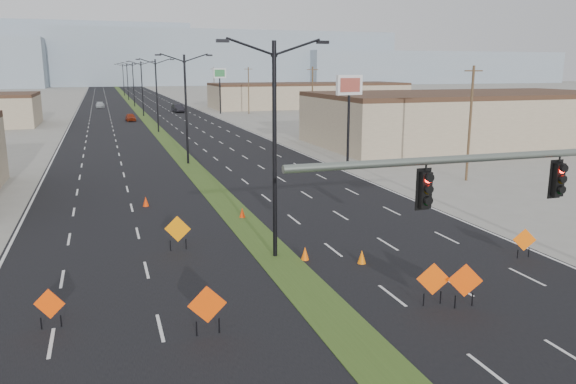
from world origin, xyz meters
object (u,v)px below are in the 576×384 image
object	(u,v)px
streetlight_2	(157,93)
car_far	(100,105)
construction_sign_5	(524,241)
cone_3	(146,201)
construction_sign_0	(49,305)
cone_1	(362,257)
car_left	(131,117)
cone_2	(242,213)
streetlight_6	(123,79)
cone_0	(305,253)
car_mid	(178,108)
pole_sign_east_far	(220,77)
construction_sign_2	(178,230)
streetlight_5	(128,80)
construction_sign_3	(465,282)
streetlight_4	(133,83)
pole_sign_east_near	(349,93)
streetlight_0	(275,144)
streetlight_3	(142,87)
construction_sign_1	(207,306)
construction_sign_4	(433,280)
streetlight_1	(186,106)

from	to	relation	value
streetlight_2	car_far	distance (m)	55.24
construction_sign_5	cone_3	distance (m)	22.79
construction_sign_0	cone_1	xyz separation A→B (m)	(13.06, 2.59, -0.52)
car_left	cone_2	world-z (taller)	car_left
streetlight_6	cone_3	world-z (taller)	streetlight_6
cone_0	streetlight_2	bearing A→B (deg)	91.19
car_mid	pole_sign_east_far	world-z (taller)	pole_sign_east_far
car_mid	construction_sign_2	world-z (taller)	construction_sign_2
streetlight_5	car_left	bearing A→B (deg)	-92.47
construction_sign_3	cone_2	size ratio (longest dim) A/B	2.76
streetlight_4	pole_sign_east_near	bearing A→B (deg)	-81.09
streetlight_0	cone_1	size ratio (longest dim) A/B	15.25
streetlight_6	construction_sign_3	bearing A→B (deg)	-88.36
car_left	construction_sign_3	distance (m)	82.76
streetlight_3	construction_sign_1	bearing A→B (deg)	-92.83
car_left	cone_2	xyz separation A→B (m)	(3.02, -67.21, -0.34)
streetlight_3	car_left	world-z (taller)	streetlight_3
streetlight_2	streetlight_4	size ratio (longest dim) A/B	1.00
car_far	construction_sign_4	size ratio (longest dim) A/B	2.64
cone_1	streetlight_6	bearing A→B (deg)	91.17
streetlight_2	construction_sign_1	size ratio (longest dim) A/B	5.71
construction_sign_2	cone_1	distance (m)	9.07
construction_sign_0	cone_0	xyz separation A→B (m)	(10.76, 3.89, -0.52)
streetlight_1	car_mid	size ratio (longest dim) A/B	2.06
car_left	cone_3	size ratio (longest dim) A/B	5.76
streetlight_4	cone_2	distance (m)	104.75
streetlight_3	pole_sign_east_near	distance (m)	62.85
streetlight_2	cone_0	distance (m)	57.15
construction_sign_1	cone_2	world-z (taller)	construction_sign_1
streetlight_6	car_left	bearing A→B (deg)	-91.73
streetlight_4	pole_sign_east_far	bearing A→B (deg)	-60.95
streetlight_0	cone_1	bearing A→B (deg)	-32.34
construction_sign_2	cone_3	size ratio (longest dim) A/B	2.60
car_left	streetlight_0	bearing A→B (deg)	-90.24
streetlight_3	streetlight_4	distance (m)	28.00
car_far	construction_sign_1	size ratio (longest dim) A/B	2.54
car_far	pole_sign_east_far	world-z (taller)	pole_sign_east_far
streetlight_4	cone_3	distance (m)	100.12
streetlight_1	streetlight_3	distance (m)	56.00
streetlight_2	construction_sign_3	distance (m)	64.15
car_left	car_mid	world-z (taller)	car_mid
car_left	cone_3	bearing A→B (deg)	-94.48
streetlight_6	construction_sign_4	distance (m)	175.34
streetlight_6	construction_sign_3	size ratio (longest dim) A/B	5.78
streetlight_0	car_far	size ratio (longest dim) A/B	2.25
car_far	cone_1	distance (m)	113.26
car_mid	car_far	distance (m)	24.11
streetlight_2	pole_sign_east_near	size ratio (longest dim) A/B	1.22
streetlight_0	construction_sign_2	bearing A→B (deg)	150.27
construction_sign_4	construction_sign_1	bearing A→B (deg)	-162.36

